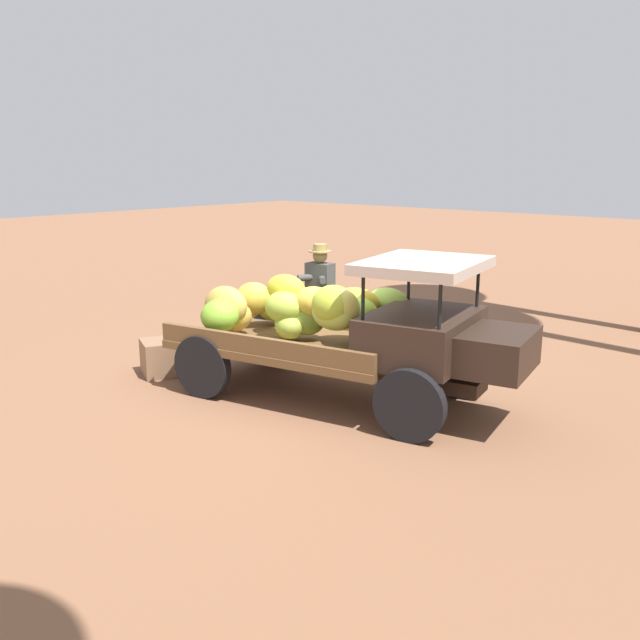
{
  "coord_description": "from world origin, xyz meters",
  "views": [
    {
      "loc": [
        5.39,
        -6.52,
        2.94
      ],
      "look_at": [
        -0.05,
        -0.28,
        0.99
      ],
      "focal_mm": 38.24,
      "sensor_mm": 36.0,
      "label": 1
    }
  ],
  "objects_px": {
    "loose_banana_bunch": "(350,341)",
    "wooden_crate": "(160,358)",
    "truck": "(349,328)",
    "farmer": "(320,293)"
  },
  "relations": [
    {
      "from": "truck",
      "to": "wooden_crate",
      "type": "height_order",
      "value": "truck"
    },
    {
      "from": "wooden_crate",
      "to": "loose_banana_bunch",
      "type": "distance_m",
      "value": 2.95
    },
    {
      "from": "loose_banana_bunch",
      "to": "wooden_crate",
      "type": "bearing_deg",
      "value": -116.13
    },
    {
      "from": "farmer",
      "to": "wooden_crate",
      "type": "height_order",
      "value": "farmer"
    },
    {
      "from": "truck",
      "to": "farmer",
      "type": "bearing_deg",
      "value": 129.85
    },
    {
      "from": "truck",
      "to": "loose_banana_bunch",
      "type": "bearing_deg",
      "value": 116.62
    },
    {
      "from": "wooden_crate",
      "to": "truck",
      "type": "bearing_deg",
      "value": 18.9
    },
    {
      "from": "wooden_crate",
      "to": "loose_banana_bunch",
      "type": "height_order",
      "value": "wooden_crate"
    },
    {
      "from": "loose_banana_bunch",
      "to": "farmer",
      "type": "bearing_deg",
      "value": -116.86
    },
    {
      "from": "truck",
      "to": "loose_banana_bunch",
      "type": "relative_size",
      "value": 8.05
    }
  ]
}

